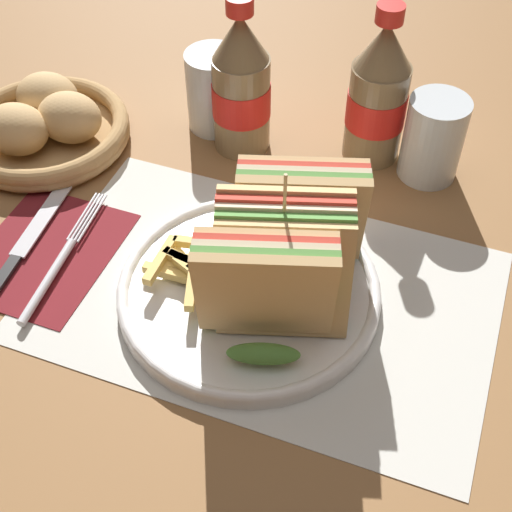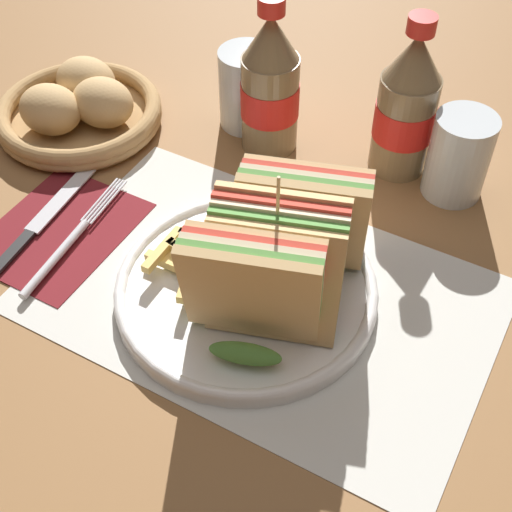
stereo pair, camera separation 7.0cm
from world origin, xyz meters
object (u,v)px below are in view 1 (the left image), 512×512
object	(u,v)px
glass_near	(433,139)
knife	(24,245)
fork	(56,267)
bread_basket	(45,127)
plate_main	(249,290)
coke_bottle_near	(241,87)
glass_far	(214,95)
coke_bottle_far	(378,96)
club_sandwich	(284,253)

from	to	relation	value
glass_near	knife	bearing A→B (deg)	-143.75
fork	bread_basket	world-z (taller)	bread_basket
plate_main	coke_bottle_near	world-z (taller)	coke_bottle_near
plate_main	knife	xyz separation A→B (m)	(-0.25, -0.02, -0.00)
knife	glass_far	xyz separation A→B (m)	(0.11, 0.28, 0.04)
coke_bottle_near	glass_far	size ratio (longest dim) A/B	1.92
knife	coke_bottle_near	bearing A→B (deg)	53.32
fork	coke_bottle_far	xyz separation A→B (m)	(0.25, 0.30, 0.07)
glass_near	fork	bearing A→B (deg)	-138.16
coke_bottle_near	glass_far	world-z (taller)	coke_bottle_near
fork	coke_bottle_near	bearing A→B (deg)	63.67
glass_near	bread_basket	bearing A→B (deg)	-166.54
fork	bread_basket	distance (m)	0.22
plate_main	glass_near	distance (m)	0.29
plate_main	coke_bottle_far	world-z (taller)	coke_bottle_far
knife	glass_near	xyz separation A→B (m)	(0.38, 0.28, 0.04)
glass_near	coke_bottle_near	bearing A→B (deg)	-173.35
coke_bottle_near	glass_near	distance (m)	0.23
coke_bottle_near	bread_basket	size ratio (longest dim) A/B	0.93
knife	coke_bottle_near	world-z (taller)	coke_bottle_near
coke_bottle_far	glass_near	xyz separation A→B (m)	(0.07, -0.01, -0.03)
glass_far	plate_main	bearing A→B (deg)	-60.62
plate_main	bread_basket	xyz separation A→B (m)	(-0.32, 0.14, 0.01)
glass_near	plate_main	bearing A→B (deg)	-116.89
coke_bottle_far	fork	bearing A→B (deg)	-129.87
club_sandwich	coke_bottle_far	distance (m)	0.27
knife	glass_far	world-z (taller)	glass_far
knife	glass_far	size ratio (longest dim) A/B	1.92
coke_bottle_far	bread_basket	xyz separation A→B (m)	(-0.38, -0.12, -0.06)
knife	coke_bottle_far	world-z (taller)	coke_bottle_far
fork	glass_far	distance (m)	0.30
plate_main	fork	world-z (taller)	plate_main
plate_main	fork	distance (m)	0.20
plate_main	glass_far	distance (m)	0.29
knife	glass_far	distance (m)	0.30
knife	coke_bottle_far	xyz separation A→B (m)	(0.30, 0.29, 0.08)
glass_near	glass_far	size ratio (longest dim) A/B	1.00
glass_near	bread_basket	xyz separation A→B (m)	(-0.45, -0.11, -0.03)
coke_bottle_far	bread_basket	bearing A→B (deg)	-162.37
coke_bottle_near	knife	bearing A→B (deg)	-121.30
club_sandwich	glass_far	size ratio (longest dim) A/B	2.09
plate_main	coke_bottle_near	bearing A→B (deg)	112.96
bread_basket	coke_bottle_near	bearing A→B (deg)	19.84
fork	glass_near	world-z (taller)	glass_near
club_sandwich	glass_near	distance (m)	0.27
knife	glass_near	distance (m)	0.47
coke_bottle_near	glass_far	bearing A→B (deg)	150.70
knife	coke_bottle_far	distance (m)	0.43
fork	bread_basket	size ratio (longest dim) A/B	0.92
plate_main	glass_far	size ratio (longest dim) A/B	2.61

